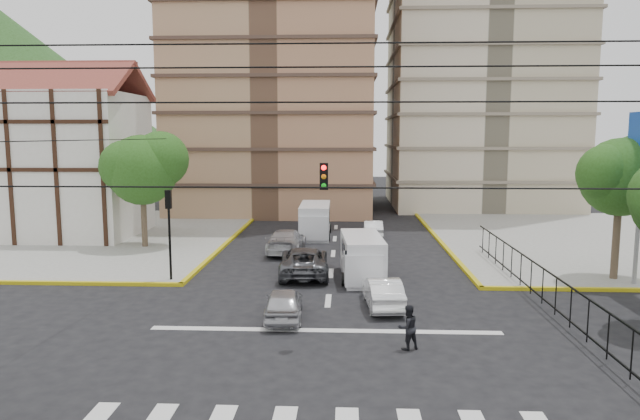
# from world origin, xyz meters

# --- Properties ---
(ground) EXTENTS (160.00, 160.00, 0.00)m
(ground) POSITION_xyz_m (0.00, 0.00, 0.00)
(ground) COLOR black
(ground) RESTS_ON ground
(sidewalk_nw) EXTENTS (26.00, 26.00, 0.15)m
(sidewalk_nw) POSITION_xyz_m (-20.00, 20.00, 0.07)
(sidewalk_nw) COLOR gray
(sidewalk_nw) RESTS_ON ground
(sidewalk_ne) EXTENTS (26.00, 26.00, 0.15)m
(sidewalk_ne) POSITION_xyz_m (20.00, 20.00, 0.07)
(sidewalk_ne) COLOR gray
(sidewalk_ne) RESTS_ON ground
(stop_line) EXTENTS (13.00, 0.40, 0.01)m
(stop_line) POSITION_xyz_m (0.00, 1.20, 0.01)
(stop_line) COLOR silver
(stop_line) RESTS_ON ground
(tudor_building) EXTENTS (10.80, 8.05, 12.23)m
(tudor_building) POSITION_xyz_m (-19.00, 20.00, 5.25)
(tudor_building) COLOR silver
(tudor_building) RESTS_ON ground
(park_fence) EXTENTS (0.10, 22.50, 1.66)m
(park_fence) POSITION_xyz_m (9.00, 4.50, 0.00)
(park_fence) COLOR black
(park_fence) RESTS_ON ground
(tree_park_c) EXTENTS (4.65, 3.80, 7.25)m
(tree_park_c) POSITION_xyz_m (14.09, 9.01, 5.34)
(tree_park_c) COLOR #473828
(tree_park_c) RESTS_ON ground
(tree_tudor) EXTENTS (5.39, 4.40, 7.43)m
(tree_tudor) POSITION_xyz_m (-11.90, 16.01, 5.22)
(tree_tudor) COLOR #473828
(tree_tudor) RESTS_ON ground
(traffic_light_nw) EXTENTS (0.28, 0.22, 4.40)m
(traffic_light_nw) POSITION_xyz_m (-7.80, 7.80, 3.11)
(traffic_light_nw) COLOR black
(traffic_light_nw) RESTS_ON ground
(traffic_light_hanging) EXTENTS (18.00, 9.12, 0.92)m
(traffic_light_hanging) POSITION_xyz_m (0.00, -2.04, 5.90)
(traffic_light_hanging) COLOR black
(traffic_light_hanging) RESTS_ON ground
(van_right_lane) EXTENTS (2.22, 4.93, 2.17)m
(van_right_lane) POSITION_xyz_m (1.59, 8.76, 1.05)
(van_right_lane) COLOR silver
(van_right_lane) RESTS_ON ground
(van_left_lane) EXTENTS (2.18, 5.22, 2.34)m
(van_left_lane) POSITION_xyz_m (-1.41, 20.45, 1.14)
(van_left_lane) COLOR silver
(van_left_lane) RESTS_ON ground
(car_silver_front_left) EXTENTS (1.68, 3.72, 1.24)m
(car_silver_front_left) POSITION_xyz_m (-1.67, 2.52, 0.62)
(car_silver_front_left) COLOR #B5B5BA
(car_silver_front_left) RESTS_ON ground
(car_white_front_right) EXTENTS (1.68, 3.98, 1.28)m
(car_white_front_right) POSITION_xyz_m (2.32, 4.23, 0.64)
(car_white_front_right) COLOR white
(car_white_front_right) RESTS_ON ground
(car_grey_mid_left) EXTENTS (2.72, 5.38, 1.46)m
(car_grey_mid_left) POSITION_xyz_m (-1.38, 9.58, 0.73)
(car_grey_mid_left) COLOR #4F5156
(car_grey_mid_left) RESTS_ON ground
(car_silver_rear_left) EXTENTS (2.24, 5.07, 1.45)m
(car_silver_rear_left) POSITION_xyz_m (-2.89, 15.20, 0.72)
(car_silver_rear_left) COLOR #B3B3B8
(car_silver_rear_left) RESTS_ON ground
(car_darkgrey_mid_right) EXTENTS (1.90, 4.45, 1.50)m
(car_darkgrey_mid_right) POSITION_xyz_m (1.54, 16.15, 0.75)
(car_darkgrey_mid_right) COLOR #252427
(car_darkgrey_mid_right) RESTS_ON ground
(car_white_rear_right) EXTENTS (1.34, 3.71, 1.21)m
(car_white_rear_right) POSITION_xyz_m (2.70, 20.69, 0.61)
(car_white_rear_right) COLOR white
(car_white_rear_right) RESTS_ON ground
(pedestrian_crosswalk) EXTENTS (0.92, 0.84, 1.53)m
(pedestrian_crosswalk) POSITION_xyz_m (2.85, -0.53, 0.77)
(pedestrian_crosswalk) COLOR black
(pedestrian_crosswalk) RESTS_ON ground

